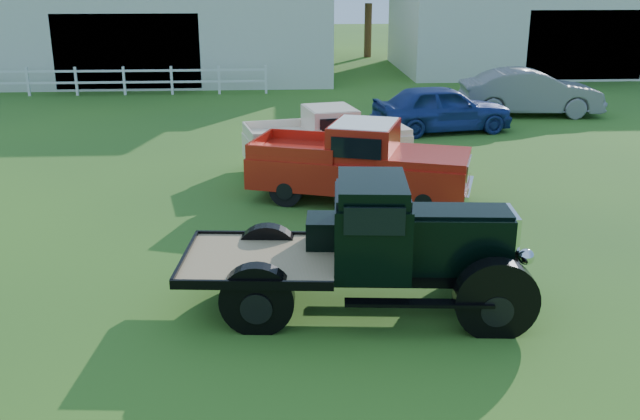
{
  "coord_description": "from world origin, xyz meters",
  "views": [
    {
      "loc": [
        -0.52,
        -10.78,
        5.14
      ],
      "look_at": [
        0.2,
        1.2,
        1.05
      ],
      "focal_mm": 40.0,
      "sensor_mm": 36.0,
      "label": 1
    }
  ],
  "objects_px": {
    "vintage_flatbed": "(364,245)",
    "misc_car_blue": "(442,108)",
    "red_pickup": "(359,162)",
    "white_pickup": "(327,139)",
    "misc_car_grey": "(530,92)"
  },
  "relations": [
    {
      "from": "misc_car_grey",
      "to": "misc_car_blue",
      "type": "bearing_deg",
      "value": 127.89
    },
    {
      "from": "white_pickup",
      "to": "misc_car_blue",
      "type": "bearing_deg",
      "value": 35.17
    },
    {
      "from": "red_pickup",
      "to": "misc_car_blue",
      "type": "bearing_deg",
      "value": 82.21
    },
    {
      "from": "white_pickup",
      "to": "vintage_flatbed",
      "type": "bearing_deg",
      "value": -101.86
    },
    {
      "from": "vintage_flatbed",
      "to": "red_pickup",
      "type": "bearing_deg",
      "value": 89.18
    },
    {
      "from": "vintage_flatbed",
      "to": "misc_car_blue",
      "type": "relative_size",
      "value": 1.17
    },
    {
      "from": "misc_car_blue",
      "to": "misc_car_grey",
      "type": "height_order",
      "value": "misc_car_grey"
    },
    {
      "from": "red_pickup",
      "to": "white_pickup",
      "type": "relative_size",
      "value": 1.15
    },
    {
      "from": "red_pickup",
      "to": "white_pickup",
      "type": "bearing_deg",
      "value": 119.73
    },
    {
      "from": "vintage_flatbed",
      "to": "misc_car_blue",
      "type": "distance_m",
      "value": 13.32
    },
    {
      "from": "red_pickup",
      "to": "white_pickup",
      "type": "xyz_separation_m",
      "value": [
        -0.56,
        2.78,
        -0.11
      ]
    },
    {
      "from": "white_pickup",
      "to": "red_pickup",
      "type": "bearing_deg",
      "value": -90.65
    },
    {
      "from": "white_pickup",
      "to": "misc_car_blue",
      "type": "relative_size",
      "value": 0.98
    },
    {
      "from": "red_pickup",
      "to": "vintage_flatbed",
      "type": "bearing_deg",
      "value": -77.23
    },
    {
      "from": "vintage_flatbed",
      "to": "red_pickup",
      "type": "distance_m",
      "value": 5.51
    }
  ]
}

